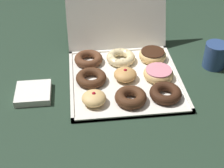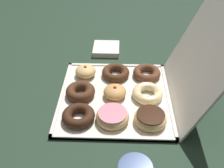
{
  "view_description": "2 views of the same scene",
  "coord_description": "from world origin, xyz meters",
  "px_view_note": "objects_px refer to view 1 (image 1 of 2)",
  "views": [
    {
      "loc": [
        -0.17,
        -1.02,
        0.78
      ],
      "look_at": [
        -0.06,
        -0.05,
        0.03
      ],
      "focal_mm": 53.91,
      "sensor_mm": 36.0,
      "label": 1
    },
    {
      "loc": [
        0.75,
        0.01,
        0.67
      ],
      "look_at": [
        -0.04,
        -0.01,
        0.04
      ],
      "focal_mm": 41.55,
      "sensor_mm": 36.0,
      "label": 2
    }
  ],
  "objects_px": {
    "chocolate_frosted_donut_8": "(153,55)",
    "coffee_mug": "(216,55)",
    "chocolate_cake_ring_donut_3": "(91,77)",
    "jelly_filled_donut_0": "(94,98)",
    "chocolate_cake_ring_donut_6": "(89,59)",
    "pink_frosted_donut_5": "(158,73)",
    "cruller_donut_7": "(120,58)",
    "chocolate_cake_ring_donut_1": "(131,97)",
    "chocolate_cake_ring_donut_2": "(166,93)",
    "jelly_filled_donut_4": "(124,75)",
    "napkin_stack": "(33,93)",
    "donut_box": "(125,80)"
  },
  "relations": [
    {
      "from": "pink_frosted_donut_5",
      "to": "coffee_mug",
      "type": "height_order",
      "value": "coffee_mug"
    },
    {
      "from": "jelly_filled_donut_4",
      "to": "jelly_filled_donut_0",
      "type": "bearing_deg",
      "value": -135.5
    },
    {
      "from": "jelly_filled_donut_4",
      "to": "coffee_mug",
      "type": "bearing_deg",
      "value": 9.7
    },
    {
      "from": "chocolate_frosted_donut_8",
      "to": "napkin_stack",
      "type": "xyz_separation_m",
      "value": [
        -0.48,
        -0.17,
        -0.02
      ]
    },
    {
      "from": "cruller_donut_7",
      "to": "chocolate_frosted_donut_8",
      "type": "distance_m",
      "value": 0.14
    },
    {
      "from": "chocolate_cake_ring_donut_2",
      "to": "chocolate_cake_ring_donut_3",
      "type": "relative_size",
      "value": 0.99
    },
    {
      "from": "chocolate_cake_ring_donut_3",
      "to": "coffee_mug",
      "type": "relative_size",
      "value": 1.07
    },
    {
      "from": "chocolate_cake_ring_donut_1",
      "to": "cruller_donut_7",
      "type": "height_order",
      "value": "chocolate_cake_ring_donut_1"
    },
    {
      "from": "chocolate_cake_ring_donut_1",
      "to": "chocolate_frosted_donut_8",
      "type": "relative_size",
      "value": 1.0
    },
    {
      "from": "chocolate_cake_ring_donut_3",
      "to": "cruller_donut_7",
      "type": "relative_size",
      "value": 0.99
    },
    {
      "from": "jelly_filled_donut_4",
      "to": "chocolate_cake_ring_donut_6",
      "type": "relative_size",
      "value": 0.76
    },
    {
      "from": "jelly_filled_donut_0",
      "to": "chocolate_cake_ring_donut_1",
      "type": "height_order",
      "value": "jelly_filled_donut_0"
    },
    {
      "from": "chocolate_cake_ring_donut_6",
      "to": "chocolate_frosted_donut_8",
      "type": "height_order",
      "value": "chocolate_frosted_donut_8"
    },
    {
      "from": "coffee_mug",
      "to": "pink_frosted_donut_5",
      "type": "bearing_deg",
      "value": -165.25
    },
    {
      "from": "cruller_donut_7",
      "to": "chocolate_cake_ring_donut_1",
      "type": "bearing_deg",
      "value": -88.83
    },
    {
      "from": "chocolate_frosted_donut_8",
      "to": "coffee_mug",
      "type": "distance_m",
      "value": 0.25
    },
    {
      "from": "chocolate_cake_ring_donut_1",
      "to": "chocolate_cake_ring_donut_2",
      "type": "xyz_separation_m",
      "value": [
        0.13,
        0.01,
        -0.0
      ]
    },
    {
      "from": "donut_box",
      "to": "chocolate_frosted_donut_8",
      "type": "height_order",
      "value": "chocolate_frosted_donut_8"
    },
    {
      "from": "chocolate_frosted_donut_8",
      "to": "chocolate_cake_ring_donut_3",
      "type": "bearing_deg",
      "value": -155.2
    },
    {
      "from": "chocolate_cake_ring_donut_3",
      "to": "chocolate_frosted_donut_8",
      "type": "relative_size",
      "value": 1.03
    },
    {
      "from": "pink_frosted_donut_5",
      "to": "cruller_donut_7",
      "type": "xyz_separation_m",
      "value": [
        -0.13,
        0.13,
        -0.0
      ]
    },
    {
      "from": "jelly_filled_donut_0",
      "to": "jelly_filled_donut_4",
      "type": "relative_size",
      "value": 0.98
    },
    {
      "from": "chocolate_cake_ring_donut_3",
      "to": "cruller_donut_7",
      "type": "height_order",
      "value": "cruller_donut_7"
    },
    {
      "from": "chocolate_cake_ring_donut_2",
      "to": "jelly_filled_donut_4",
      "type": "distance_m",
      "value": 0.18
    },
    {
      "from": "jelly_filled_donut_4",
      "to": "coffee_mug",
      "type": "distance_m",
      "value": 0.39
    },
    {
      "from": "cruller_donut_7",
      "to": "napkin_stack",
      "type": "bearing_deg",
      "value": -152.87
    },
    {
      "from": "chocolate_cake_ring_donut_1",
      "to": "coffee_mug",
      "type": "xyz_separation_m",
      "value": [
        0.37,
        0.19,
        0.03
      ]
    },
    {
      "from": "chocolate_cake_ring_donut_1",
      "to": "chocolate_cake_ring_donut_6",
      "type": "distance_m",
      "value": 0.3
    },
    {
      "from": "jelly_filled_donut_0",
      "to": "chocolate_frosted_donut_8",
      "type": "distance_m",
      "value": 0.36
    },
    {
      "from": "chocolate_cake_ring_donut_2",
      "to": "jelly_filled_donut_4",
      "type": "relative_size",
      "value": 1.32
    },
    {
      "from": "cruller_donut_7",
      "to": "coffee_mug",
      "type": "xyz_separation_m",
      "value": [
        0.38,
        -0.06,
        0.03
      ]
    },
    {
      "from": "chocolate_cake_ring_donut_1",
      "to": "chocolate_cake_ring_donut_3",
      "type": "bearing_deg",
      "value": 134.28
    },
    {
      "from": "napkin_stack",
      "to": "chocolate_cake_ring_donut_6",
      "type": "bearing_deg",
      "value": 40.6
    },
    {
      "from": "chocolate_cake_ring_donut_2",
      "to": "napkin_stack",
      "type": "height_order",
      "value": "chocolate_cake_ring_donut_2"
    },
    {
      "from": "jelly_filled_donut_4",
      "to": "chocolate_frosted_donut_8",
      "type": "bearing_deg",
      "value": 43.41
    },
    {
      "from": "jelly_filled_donut_0",
      "to": "chocolate_cake_ring_donut_6",
      "type": "distance_m",
      "value": 0.26
    },
    {
      "from": "chocolate_cake_ring_donut_6",
      "to": "cruller_donut_7",
      "type": "distance_m",
      "value": 0.13
    },
    {
      "from": "chocolate_cake_ring_donut_2",
      "to": "jelly_filled_donut_4",
      "type": "bearing_deg",
      "value": 137.86
    },
    {
      "from": "chocolate_cake_ring_donut_6",
      "to": "cruller_donut_7",
      "type": "bearing_deg",
      "value": -3.09
    },
    {
      "from": "cruller_donut_7",
      "to": "chocolate_frosted_donut_8",
      "type": "height_order",
      "value": "chocolate_frosted_donut_8"
    },
    {
      "from": "donut_box",
      "to": "napkin_stack",
      "type": "height_order",
      "value": "napkin_stack"
    },
    {
      "from": "donut_box",
      "to": "jelly_filled_donut_0",
      "type": "height_order",
      "value": "jelly_filled_donut_0"
    },
    {
      "from": "coffee_mug",
      "to": "napkin_stack",
      "type": "distance_m",
      "value": 0.73
    },
    {
      "from": "chocolate_cake_ring_donut_2",
      "to": "napkin_stack",
      "type": "xyz_separation_m",
      "value": [
        -0.47,
        0.07,
        -0.01
      ]
    },
    {
      "from": "chocolate_cake_ring_donut_2",
      "to": "pink_frosted_donut_5",
      "type": "height_order",
      "value": "pink_frosted_donut_5"
    },
    {
      "from": "donut_box",
      "to": "pink_frosted_donut_5",
      "type": "xyz_separation_m",
      "value": [
        0.13,
        -0.01,
        0.02
      ]
    },
    {
      "from": "chocolate_cake_ring_donut_3",
      "to": "jelly_filled_donut_4",
      "type": "relative_size",
      "value": 1.33
    },
    {
      "from": "jelly_filled_donut_4",
      "to": "coffee_mug",
      "type": "xyz_separation_m",
      "value": [
        0.38,
        0.07,
        0.02
      ]
    },
    {
      "from": "chocolate_cake_ring_donut_6",
      "to": "jelly_filled_donut_4",
      "type": "bearing_deg",
      "value": -46.62
    },
    {
      "from": "donut_box",
      "to": "cruller_donut_7",
      "type": "distance_m",
      "value": 0.13
    }
  ]
}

